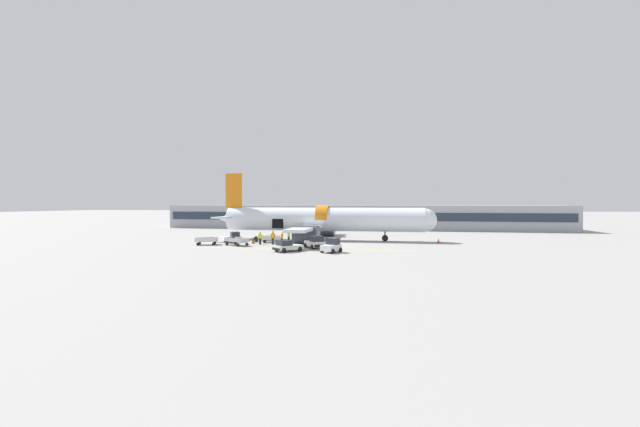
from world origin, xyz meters
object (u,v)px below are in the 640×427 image
at_px(baggage_cart_queued, 237,241).
at_px(ground_crew_loader_a, 273,237).
at_px(baggage_cart_loading, 272,239).
at_px(ground_crew_driver, 303,236).
at_px(baggage_tug_mid, 287,246).
at_px(ground_crew_supervisor, 260,238).
at_px(suitcase_on_tarmac_upright, 253,242).
at_px(baggage_tug_spare, 332,247).
at_px(baggage_tug_rear, 233,238).
at_px(airplane, 320,220).
at_px(baggage_tug_lead, 315,243).
at_px(ground_crew_marshal, 297,236).
at_px(suitcase_on_tarmac_spare, 256,240).
at_px(baggage_cart_empty, 207,241).
at_px(ground_crew_helper, 282,238).
at_px(ground_crew_loader_b, 289,236).

distance_m(baggage_cart_queued, ground_crew_loader_a, 4.74).
distance_m(baggage_cart_loading, ground_crew_driver, 4.46).
height_order(baggage_tug_mid, baggage_cart_loading, baggage_tug_mid).
height_order(ground_crew_supervisor, suitcase_on_tarmac_upright, ground_crew_supervisor).
distance_m(baggage_cart_loading, suitcase_on_tarmac_upright, 2.75).
xyz_separation_m(baggage_tug_mid, suitcase_on_tarmac_upright, (-6.98, 7.83, -0.36)).
bearing_deg(ground_crew_driver, baggage_tug_spare, -61.48).
bearing_deg(baggage_cart_queued, ground_crew_driver, 38.23).
relative_size(baggage_tug_mid, baggage_tug_rear, 1.17).
bearing_deg(airplane, suitcase_on_tarmac_upright, -140.47).
bearing_deg(suitcase_on_tarmac_upright, baggage_tug_lead, -22.35).
distance_m(ground_crew_marshal, suitcase_on_tarmac_spare, 6.04).
relative_size(baggage_tug_lead, suitcase_on_tarmac_spare, 4.29).
bearing_deg(baggage_cart_empty, baggage_cart_queued, -1.20).
bearing_deg(baggage_tug_rear, airplane, 24.03).
bearing_deg(ground_crew_driver, suitcase_on_tarmac_spare, -171.92).
xyz_separation_m(ground_crew_supervisor, ground_crew_marshal, (4.33, 3.28, 0.03)).
bearing_deg(ground_crew_supervisor, airplane, 48.21).
height_order(ground_crew_driver, ground_crew_helper, ground_crew_driver).
relative_size(baggage_tug_spare, ground_crew_supervisor, 1.61).
relative_size(baggage_tug_mid, baggage_tug_spare, 1.29).
xyz_separation_m(ground_crew_loader_a, ground_crew_supervisor, (-1.73, -0.14, -0.07)).
bearing_deg(suitcase_on_tarmac_spare, baggage_tug_spare, -38.01).
bearing_deg(baggage_cart_loading, ground_crew_helper, -36.93).
xyz_separation_m(ground_crew_loader_b, suitcase_on_tarmac_upright, (-4.22, -2.86, -0.65)).
height_order(baggage_tug_rear, baggage_cart_empty, baggage_tug_rear).
bearing_deg(baggage_cart_empty, ground_crew_supervisor, 15.78).
distance_m(baggage_cart_empty, ground_crew_driver, 13.08).
distance_m(baggage_tug_mid, baggage_tug_rear, 14.09).
bearing_deg(baggage_tug_lead, baggage_cart_empty, 175.82).
xyz_separation_m(baggage_cart_queued, ground_crew_marshal, (6.81, 5.26, 0.38)).
xyz_separation_m(ground_crew_supervisor, suitcase_on_tarmac_spare, (-1.68, 2.97, -0.54)).
distance_m(airplane, baggage_tug_spare, 15.12).
bearing_deg(suitcase_on_tarmac_upright, suitcase_on_tarmac_spare, 100.83).
xyz_separation_m(baggage_tug_lead, suitcase_on_tarmac_spare, (-9.86, 5.95, -0.33)).
bearing_deg(airplane, baggage_tug_mid, -94.13).
bearing_deg(ground_crew_loader_a, ground_crew_helper, 51.85).
xyz_separation_m(airplane, baggage_tug_mid, (-1.04, -14.45, -2.38)).
bearing_deg(baggage_tug_rear, baggage_tug_mid, -41.05).
distance_m(baggage_tug_mid, baggage_cart_loading, 10.91).
xyz_separation_m(baggage_cart_queued, ground_crew_supervisor, (2.48, 1.98, 0.36)).
bearing_deg(baggage_cart_loading, baggage_cart_queued, -123.77).
height_order(airplane, ground_crew_loader_b, airplane).
bearing_deg(suitcase_on_tarmac_upright, baggage_tug_spare, -32.52).
distance_m(ground_crew_loader_a, suitcase_on_tarmac_upright, 3.20).
distance_m(baggage_tug_rear, ground_crew_supervisor, 5.46).
distance_m(ground_crew_supervisor, suitcase_on_tarmac_spare, 3.46).
relative_size(baggage_tug_spare, suitcase_on_tarmac_upright, 4.73).
distance_m(baggage_cart_loading, baggage_cart_empty, 8.77).
bearing_deg(suitcase_on_tarmac_upright, ground_crew_loader_b, 34.13).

